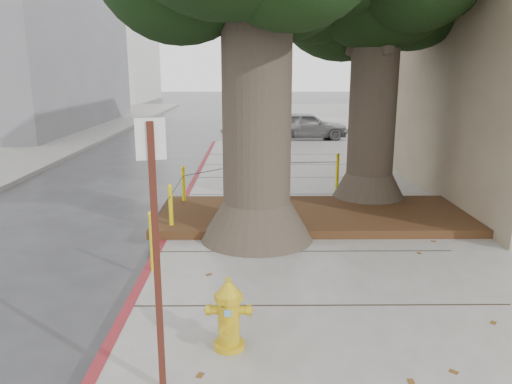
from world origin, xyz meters
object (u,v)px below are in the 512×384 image
fire_hydrant (229,314)px  signpost (156,244)px  car_red (423,121)px  car_silver (306,125)px  car_dark (55,124)px

fire_hydrant → signpost: size_ratio=0.32×
signpost → car_red: 22.51m
car_silver → car_dark: bearing=77.5°
signpost → fire_hydrant: bearing=35.4°
signpost → car_red: bearing=51.3°
signpost → car_silver: size_ratio=0.69×
car_dark → signpost: bearing=-66.8°
signpost → car_silver: bearing=65.7°
fire_hydrant → car_red: bearing=68.1°
fire_hydrant → car_dark: 21.80m
car_dark → fire_hydrant: bearing=-64.5°
signpost → car_dark: size_ratio=0.69×
car_red → car_dark: car_red is taller
signpost → car_red: size_ratio=0.63×
signpost → car_red: (9.36, 20.45, -0.94)m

